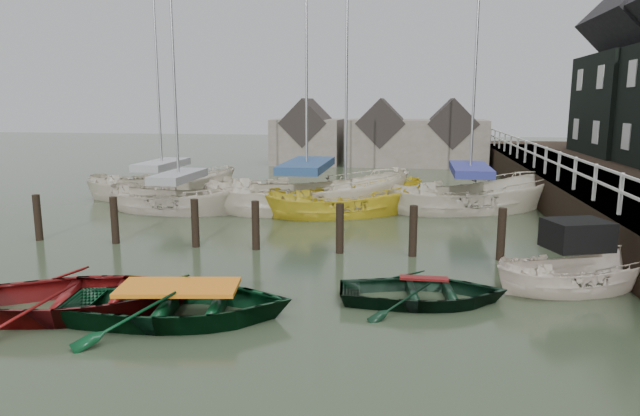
% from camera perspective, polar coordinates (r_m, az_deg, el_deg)
% --- Properties ---
extents(ground, '(120.00, 120.00, 0.00)m').
position_cam_1_polar(ground, '(13.29, -4.90, -7.59)').
color(ground, '#303D26').
rests_on(ground, ground).
extents(pier, '(3.04, 32.00, 2.70)m').
position_cam_1_polar(pier, '(23.36, 24.95, 1.13)').
color(pier, black).
rests_on(pier, ground).
extents(mooring_pilings, '(13.72, 0.22, 1.80)m').
position_cam_1_polar(mooring_pilings, '(16.23, -6.15, -2.44)').
color(mooring_pilings, black).
rests_on(mooring_pilings, ground).
extents(far_sheds, '(14.00, 4.08, 4.39)m').
position_cam_1_polar(far_sheds, '(38.37, 5.93, 7.08)').
color(far_sheds, '#665B51').
rests_on(far_sheds, ground).
extents(rowboat_red, '(5.41, 4.61, 0.95)m').
position_cam_1_polar(rowboat_red, '(12.50, -22.79, -9.59)').
color(rowboat_red, '#610E0D').
rests_on(rowboat_red, ground).
extents(rowboat_green, '(4.78, 3.75, 0.90)m').
position_cam_1_polar(rowboat_green, '(11.52, -13.81, -10.76)').
color(rowboat_green, black).
rests_on(rowboat_green, ground).
extents(rowboat_dkgreen, '(3.76, 2.88, 0.72)m').
position_cam_1_polar(rowboat_dkgreen, '(12.29, 10.27, -9.26)').
color(rowboat_dkgreen, black).
rests_on(rowboat_dkgreen, ground).
extents(motorboat, '(4.08, 2.62, 2.29)m').
position_cam_1_polar(motorboat, '(14.02, 24.17, -7.03)').
color(motorboat, beige).
rests_on(motorboat, ground).
extents(sailboat_a, '(5.92, 2.46, 10.23)m').
position_cam_1_polar(sailboat_a, '(22.50, -13.81, -0.18)').
color(sailboat_a, beige).
rests_on(sailboat_a, ground).
extents(sailboat_b, '(8.16, 4.27, 11.64)m').
position_cam_1_polar(sailboat_b, '(21.90, -1.31, -0.18)').
color(sailboat_b, silver).
rests_on(sailboat_b, ground).
extents(sailboat_c, '(6.48, 4.55, 9.76)m').
position_cam_1_polar(sailboat_c, '(21.35, 2.56, -0.59)').
color(sailboat_c, gold).
rests_on(sailboat_c, ground).
extents(sailboat_d, '(7.44, 4.79, 13.38)m').
position_cam_1_polar(sailboat_d, '(22.79, 14.63, -0.08)').
color(sailboat_d, beige).
rests_on(sailboat_d, ground).
extents(sailboat_e, '(6.71, 4.44, 10.15)m').
position_cam_1_polar(sailboat_e, '(26.01, -15.38, 1.16)').
color(sailboat_e, beige).
rests_on(sailboat_e, ground).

